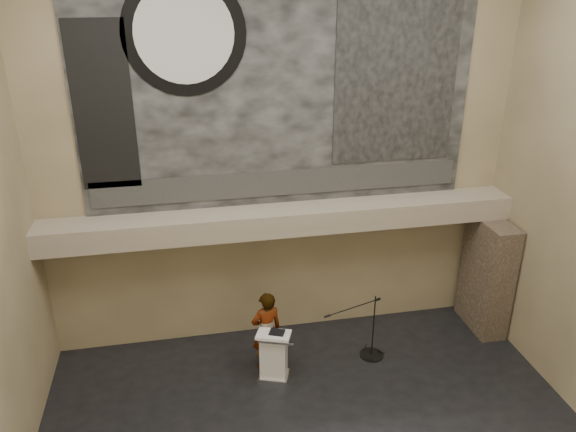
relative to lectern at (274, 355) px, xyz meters
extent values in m
cube|color=#796C4D|center=(0.49, 1.78, 3.70)|extent=(10.00, 0.02, 8.50)
cube|color=gray|center=(0.49, 1.38, 2.40)|extent=(10.00, 0.80, 0.50)
cylinder|color=#B2893D|center=(-1.11, 1.33, 2.12)|extent=(0.04, 0.04, 0.06)
cylinder|color=#B2893D|center=(2.39, 1.33, 2.12)|extent=(0.04, 0.04, 0.06)
cube|color=black|center=(0.49, 1.75, 5.15)|extent=(8.00, 0.05, 5.00)
cube|color=#2A2A2A|center=(0.49, 1.71, 3.10)|extent=(7.76, 0.02, 0.55)
cylinder|color=black|center=(-1.31, 1.71, 6.15)|extent=(2.30, 0.02, 2.30)
cylinder|color=silver|center=(-1.31, 1.69, 6.15)|extent=(1.84, 0.02, 1.84)
cube|color=black|center=(2.89, 1.71, 5.25)|extent=(2.60, 0.02, 3.60)
cube|color=black|center=(-2.91, 1.71, 4.85)|extent=(1.10, 0.02, 3.20)
cube|color=#3E3126|center=(5.14, 0.93, 0.80)|extent=(0.60, 1.40, 2.70)
cube|color=silver|center=(0.00, 0.00, -0.51)|extent=(0.72, 0.63, 0.08)
cube|color=white|center=(0.00, 0.00, 0.01)|extent=(0.62, 0.52, 0.96)
cube|color=white|center=(0.00, -0.02, 0.52)|extent=(0.79, 0.68, 0.13)
cube|color=black|center=(0.07, -0.02, 0.56)|extent=(0.36, 0.33, 0.04)
cube|color=silver|center=(-0.18, 0.00, 0.55)|extent=(0.24, 0.31, 0.00)
imported|color=beige|center=(-0.08, 0.38, 0.35)|extent=(0.73, 0.56, 1.80)
cylinder|color=black|center=(2.23, 0.30, -0.54)|extent=(0.52, 0.52, 0.02)
cylinder|color=black|center=(2.23, 0.30, 0.20)|extent=(0.03, 0.03, 1.51)
cylinder|color=black|center=(1.66, 0.11, 0.86)|extent=(1.27, 0.44, 0.02)
camera|label=1|loc=(-1.53, -9.24, 7.18)|focal=35.00mm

